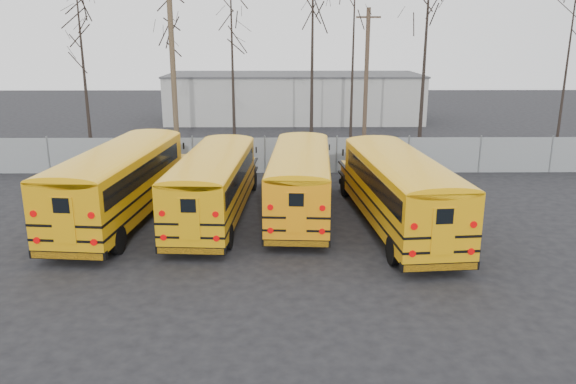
{
  "coord_description": "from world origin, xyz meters",
  "views": [
    {
      "loc": [
        1.01,
        -18.57,
        7.51
      ],
      "look_at": [
        1.2,
        2.36,
        1.6
      ],
      "focal_mm": 35.0,
      "sensor_mm": 36.0,
      "label": 1
    }
  ],
  "objects_px": {
    "bus_c": "(300,176)",
    "utility_pole_right": "(366,77)",
    "utility_pole_left": "(173,74)",
    "bus_a": "(121,177)",
    "bus_b": "(214,180)",
    "bus_d": "(398,185)"
  },
  "relations": [
    {
      "from": "bus_c",
      "to": "utility_pole_right",
      "type": "bearing_deg",
      "value": 75.79
    },
    {
      "from": "utility_pole_left",
      "to": "utility_pole_right",
      "type": "bearing_deg",
      "value": 41.68
    },
    {
      "from": "bus_a",
      "to": "utility_pole_right",
      "type": "bearing_deg",
      "value": 58.27
    },
    {
      "from": "bus_b",
      "to": "bus_d",
      "type": "xyz_separation_m",
      "value": [
        7.36,
        -1.27,
        0.08
      ]
    },
    {
      "from": "bus_d",
      "to": "utility_pole_left",
      "type": "distance_m",
      "value": 16.86
    },
    {
      "from": "bus_a",
      "to": "bus_c",
      "type": "bearing_deg",
      "value": 11.6
    },
    {
      "from": "bus_d",
      "to": "utility_pole_right",
      "type": "bearing_deg",
      "value": 81.26
    },
    {
      "from": "utility_pole_right",
      "to": "utility_pole_left",
      "type": "bearing_deg",
      "value": -158.07
    },
    {
      "from": "bus_a",
      "to": "utility_pole_left",
      "type": "height_order",
      "value": "utility_pole_left"
    },
    {
      "from": "bus_c",
      "to": "bus_d",
      "type": "relative_size",
      "value": 0.95
    },
    {
      "from": "bus_d",
      "to": "bus_b",
      "type": "bearing_deg",
      "value": 165.09
    },
    {
      "from": "bus_b",
      "to": "utility_pole_left",
      "type": "xyz_separation_m",
      "value": [
        -3.57,
        11.09,
        3.5
      ]
    },
    {
      "from": "bus_a",
      "to": "bus_b",
      "type": "height_order",
      "value": "bus_a"
    },
    {
      "from": "bus_a",
      "to": "bus_c",
      "type": "distance_m",
      "value": 7.42
    },
    {
      "from": "bus_c",
      "to": "utility_pole_right",
      "type": "xyz_separation_m",
      "value": [
        4.88,
        15.28,
        3.0
      ]
    },
    {
      "from": "bus_c",
      "to": "bus_d",
      "type": "xyz_separation_m",
      "value": [
        3.78,
        -1.94,
        0.09
      ]
    },
    {
      "from": "bus_d",
      "to": "utility_pole_right",
      "type": "distance_m",
      "value": 17.5
    },
    {
      "from": "bus_c",
      "to": "utility_pole_left",
      "type": "bearing_deg",
      "value": 127.92
    },
    {
      "from": "bus_a",
      "to": "bus_c",
      "type": "relative_size",
      "value": 1.09
    },
    {
      "from": "bus_d",
      "to": "utility_pole_left",
      "type": "bearing_deg",
      "value": 126.38
    },
    {
      "from": "bus_b",
      "to": "utility_pole_left",
      "type": "relative_size",
      "value": 1.04
    },
    {
      "from": "bus_c",
      "to": "bus_a",
      "type": "bearing_deg",
      "value": -170.55
    }
  ]
}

